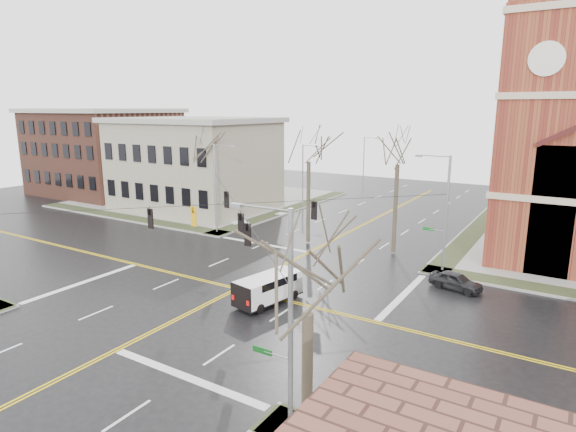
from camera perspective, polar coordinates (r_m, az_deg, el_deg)
The scene contains 18 objects.
ground at distance 34.93m, azimuth -6.04°, elevation -8.57°, with size 120.00×120.00×0.00m, color black.
sidewalks at distance 34.90m, azimuth -6.05°, elevation -8.45°, with size 80.00×80.00×0.17m.
road_markings at distance 34.93m, azimuth -6.04°, elevation -8.56°, with size 100.00×100.00×0.01m.
civic_building_a at distance 62.50m, azimuth -10.97°, elevation 5.88°, with size 18.00×14.00×11.00m, color gray.
civic_building_b at distance 78.56m, azimuth -20.87°, elevation 6.98°, with size 18.00×16.00×12.00m, color brown.
signal_pole_ne at distance 38.91m, azimuth 18.03°, elevation 0.68°, with size 2.75×0.22×9.00m.
signal_pole_nw at distance 49.25m, azimuth -8.44°, elevation 3.56°, with size 2.75×0.22×9.00m.
signal_pole_se at distance 18.31m, azimuth -0.18°, elevation -12.00°, with size 2.75×0.22×9.00m.
span_wires at distance 33.20m, azimuth -6.29°, elevation 1.46°, with size 23.02×23.02×0.03m.
traffic_signals at distance 32.85m, azimuth -6.97°, elevation -0.02°, with size 8.21×8.26×1.30m.
streetlight_north_a at distance 62.36m, azimuth 1.87°, elevation 5.13°, with size 2.30×0.20×8.00m.
streetlight_north_b at distance 80.21m, azimuth 9.06°, elevation 6.65°, with size 2.30×0.20×8.00m.
cargo_van at distance 32.15m, azimuth -2.10°, elevation -8.32°, with size 2.82×5.14×1.85m.
parked_car_a at distance 36.44m, azimuth 19.28°, elevation -7.27°, with size 1.49×3.70×1.26m, color black.
tree_nw_far at distance 52.09m, azimuth -9.58°, elevation 7.16°, with size 4.00×4.00×10.74m.
tree_nw_near at distance 44.64m, azimuth 2.48°, elevation 7.09°, with size 4.00×4.00×11.46m.
tree_ne at distance 42.27m, azimuth 12.88°, elevation 6.66°, with size 4.00×4.00×11.65m.
tree_se at distance 14.82m, azimuth 2.38°, elevation -10.01°, with size 4.00×4.00×9.47m.
Camera 1 is at (20.13, -25.63, 12.57)m, focal length 30.00 mm.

